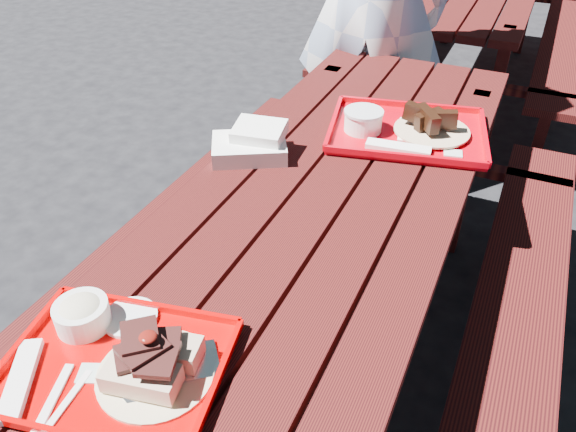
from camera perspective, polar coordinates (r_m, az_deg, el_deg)
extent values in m
plane|color=black|center=(2.03, 1.83, -16.76)|extent=(60.00, 60.00, 0.00)
cube|color=#42100C|center=(1.63, -7.47, 2.81)|extent=(0.14, 2.40, 0.04)
cube|color=#42100C|center=(1.56, -2.74, 1.59)|extent=(0.14, 2.40, 0.04)
cube|color=#42100C|center=(1.51, 2.34, 0.27)|extent=(0.14, 2.40, 0.04)
cube|color=#42100C|center=(1.48, 7.74, -1.13)|extent=(0.14, 2.40, 0.04)
cube|color=#42100C|center=(1.45, 13.36, -2.58)|extent=(0.14, 2.40, 0.04)
cube|color=#42100C|center=(1.94, -13.93, -2.83)|extent=(0.25, 2.40, 0.04)
cube|color=#42100C|center=(2.64, -2.61, 3.79)|extent=(0.06, 0.06, 0.42)
cube|color=#42100C|center=(1.65, 21.56, -13.18)|extent=(0.25, 2.40, 0.04)
cube|color=#42100C|center=(2.43, 22.67, -2.50)|extent=(0.06, 0.06, 0.42)
cube|color=#42100C|center=(2.55, 4.18, 6.85)|extent=(0.06, 0.06, 0.75)
cube|color=#42100C|center=(2.45, 17.44, 3.74)|extent=(0.06, 0.06, 0.75)
cube|color=#42100C|center=(2.45, 10.82, 6.47)|extent=(1.40, 0.06, 0.04)
cube|color=#42100C|center=(4.24, 9.89, 19.25)|extent=(0.25, 2.40, 0.04)
cube|color=#42100C|center=(3.56, 5.65, 12.54)|extent=(0.06, 0.06, 0.42)
cube|color=#42100C|center=(5.09, 12.43, 19.14)|extent=(0.06, 0.06, 0.42)
cube|color=#42100C|center=(4.12, 26.12, 15.76)|extent=(0.25, 2.40, 0.04)
cube|color=#42100C|center=(3.41, 24.50, 8.30)|extent=(0.06, 0.06, 0.42)
cube|color=#42100C|center=(4.99, 25.89, 16.17)|extent=(0.06, 0.06, 0.42)
cube|color=#42100C|center=(3.32, 9.78, 13.50)|extent=(0.06, 0.06, 0.75)
cube|color=#42100C|center=(3.23, 20.18, 11.22)|extent=(0.06, 0.06, 0.75)
cube|color=#42100C|center=(5.06, 23.23, 19.08)|extent=(0.06, 0.06, 0.75)
cube|color=#42100C|center=(3.24, 15.09, 13.31)|extent=(1.40, 0.06, 0.04)
cube|color=#CB0000|center=(1.15, -17.08, -14.54)|extent=(0.45, 0.38, 0.01)
cube|color=#CB0000|center=(1.22, -13.88, -8.84)|extent=(0.40, 0.09, 0.02)
cube|color=#CB0000|center=(1.07, -7.32, -16.52)|extent=(0.07, 0.31, 0.02)
cube|color=#CB0000|center=(1.23, -25.56, -11.68)|extent=(0.07, 0.31, 0.02)
cylinder|color=beige|center=(1.11, -13.30, -15.28)|extent=(0.22, 0.22, 0.01)
cube|color=#CEAE8F|center=(1.07, -14.67, -15.65)|extent=(0.15, 0.09, 0.04)
cube|color=#CEAE8F|center=(1.10, -12.39, -13.07)|extent=(0.15, 0.09, 0.04)
ellipsoid|color=#59100B|center=(1.03, -14.14, -11.41)|extent=(0.03, 0.03, 0.01)
cylinder|color=silver|center=(1.22, -20.16, -9.45)|extent=(0.11, 0.11, 0.05)
ellipsoid|color=beige|center=(1.21, -20.32, -8.89)|extent=(0.09, 0.09, 0.04)
cylinder|color=white|center=(1.22, -15.76, -9.86)|extent=(0.11, 0.11, 0.01)
cube|color=white|center=(1.17, -25.54, -14.76)|extent=(0.13, 0.18, 0.01)
cube|color=white|center=(1.13, -22.73, -16.65)|extent=(0.06, 0.14, 0.01)
cube|color=white|center=(1.11, -21.75, -17.41)|extent=(0.03, 0.16, 0.00)
cube|color=silver|center=(1.14, -19.44, -14.84)|extent=(0.06, 0.06, 0.00)
cube|color=#BD000D|center=(1.89, 11.97, 8.24)|extent=(0.55, 0.47, 0.01)
cube|color=#BD000D|center=(2.05, 12.25, 10.99)|extent=(0.48, 0.12, 0.02)
cube|color=#BD000D|center=(1.72, 11.77, 5.92)|extent=(0.48, 0.12, 0.02)
cube|color=#BD000D|center=(1.90, 19.35, 7.68)|extent=(0.09, 0.37, 0.02)
cube|color=#BD000D|center=(1.89, 4.65, 9.54)|extent=(0.09, 0.37, 0.02)
cube|color=white|center=(1.89, 13.68, 8.32)|extent=(0.20, 0.20, 0.01)
cylinder|color=#CEAC89|center=(1.89, 14.39, 8.43)|extent=(0.24, 0.24, 0.01)
cylinder|color=white|center=(1.86, 7.64, 9.48)|extent=(0.12, 0.12, 0.06)
cylinder|color=silver|center=(1.84, 7.72, 10.44)|extent=(0.13, 0.13, 0.01)
cube|color=white|center=(1.77, 11.13, 6.83)|extent=(0.20, 0.07, 0.02)
cube|color=silver|center=(1.79, 16.42, 6.13)|extent=(0.06, 0.05, 0.00)
cube|color=white|center=(1.73, -3.96, 6.88)|extent=(0.27, 0.25, 0.05)
cube|color=white|center=(1.72, -2.94, 8.52)|extent=(0.17, 0.14, 0.04)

